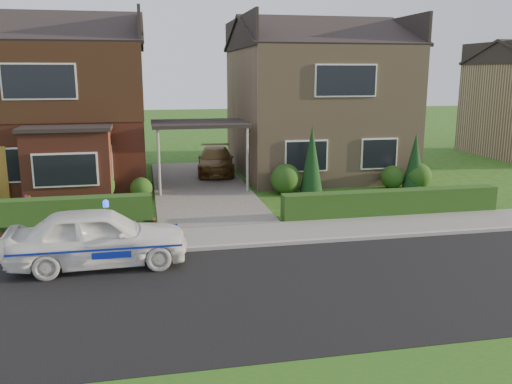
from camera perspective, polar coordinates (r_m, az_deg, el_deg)
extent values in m
plane|color=#204A13|center=(12.11, -0.39, -10.50)|extent=(120.00, 120.00, 0.00)
cube|color=black|center=(12.11, -0.39, -10.50)|extent=(60.00, 6.00, 0.02)
cube|color=#9E9993|center=(14.90, -2.68, -5.77)|extent=(60.00, 0.16, 0.12)
cube|color=slate|center=(15.89, -3.27, -4.64)|extent=(60.00, 2.00, 0.10)
cube|color=#666059|center=(22.53, -5.83, 0.49)|extent=(3.80, 12.00, 0.12)
cube|color=brown|center=(25.26, -20.02, 7.62)|extent=(7.20, 8.00, 5.80)
cube|color=white|center=(21.81, -25.32, 2.53)|extent=(1.80, 0.08, 1.30)
cube|color=white|center=(21.28, -17.01, 2.96)|extent=(1.60, 0.08, 1.30)
cube|color=white|center=(21.23, -21.86, 10.75)|extent=(2.60, 0.08, 1.30)
cube|color=black|center=(25.20, -20.27, 10.90)|extent=(7.26, 8.06, 2.90)
cube|color=brown|center=(20.70, -19.15, 2.42)|extent=(3.00, 1.40, 2.70)
cube|color=black|center=(20.52, -19.43, 6.33)|extent=(3.20, 1.60, 0.14)
cube|color=#94785B|center=(26.23, 6.17, 8.45)|extent=(7.20, 8.00, 5.80)
cube|color=white|center=(22.11, 5.32, 3.80)|extent=(1.80, 0.08, 1.30)
cube|color=white|center=(23.23, 12.84, 3.96)|extent=(1.60, 0.08, 1.30)
cube|color=white|center=(22.38, 9.44, 11.51)|extent=(2.60, 0.08, 1.30)
cube|color=black|center=(22.13, -5.98, 7.19)|extent=(3.80, 3.00, 0.14)
cylinder|color=gray|center=(20.81, -10.18, 2.97)|extent=(0.10, 0.10, 2.70)
cylinder|color=gray|center=(21.16, -0.93, 3.32)|extent=(0.10, 0.10, 2.70)
cube|color=brown|center=(17.25, -23.37, -3.84)|extent=(7.70, 0.25, 0.36)
cube|color=#113410|center=(17.44, -23.23, -4.28)|extent=(7.50, 0.55, 0.90)
cube|color=#113410|center=(18.73, 14.00, -2.50)|extent=(7.50, 0.55, 0.80)
sphere|color=#113410|center=(20.72, -16.45, 0.67)|extent=(1.32, 1.32, 1.32)
sphere|color=#113410|center=(20.98, -11.99, 0.38)|extent=(0.84, 0.84, 0.84)
sphere|color=#113410|center=(21.43, 3.12, 1.38)|extent=(1.20, 1.20, 1.20)
sphere|color=#113410|center=(23.12, 14.16, 1.54)|extent=(0.96, 0.96, 0.96)
sphere|color=#113410|center=(23.30, 16.70, 1.62)|extent=(1.08, 1.08, 1.08)
cone|color=black|center=(21.39, 5.88, 3.22)|extent=(0.90, 0.90, 2.60)
cone|color=black|center=(23.11, 16.35, 2.97)|extent=(0.90, 0.90, 2.20)
imported|color=white|center=(13.97, -16.20, -4.62)|extent=(1.88, 4.37, 1.47)
sphere|color=#193FF2|center=(13.75, -15.51, -1.34)|extent=(0.17, 0.17, 0.17)
cube|color=navy|center=(13.16, -16.47, -5.97)|extent=(3.97, 0.02, 0.05)
cube|color=navy|center=(14.83, -15.93, -3.86)|extent=(3.97, 0.01, 0.05)
ellipsoid|color=black|center=(13.96, -21.26, -3.78)|extent=(0.22, 0.17, 0.21)
sphere|color=white|center=(13.90, -21.23, -3.89)|extent=(0.11, 0.11, 0.11)
sphere|color=black|center=(13.90, -21.23, -3.25)|extent=(0.13, 0.13, 0.13)
cone|color=black|center=(13.90, -21.43, -2.98)|extent=(0.04, 0.04, 0.05)
cone|color=black|center=(13.89, -21.07, -2.97)|extent=(0.04, 0.04, 0.05)
imported|color=brown|center=(25.28, -4.26, 3.32)|extent=(2.10, 4.19, 1.17)
imported|color=gray|center=(17.74, -12.33, -2.12)|extent=(0.48, 0.46, 0.68)
imported|color=gray|center=(19.84, -22.81, -1.27)|extent=(0.50, 0.50, 0.68)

